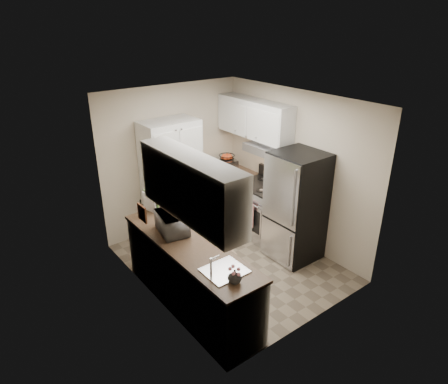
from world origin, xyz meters
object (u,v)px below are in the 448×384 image
at_px(electric_range, 261,209).
at_px(microwave, 173,223).
at_px(wine_bottle, 141,210).
at_px(refrigerator, 296,206).
at_px(toaster_oven, 227,164).
at_px(pantry_cabinet, 172,180).

distance_m(electric_range, microwave, 2.10).
distance_m(electric_range, wine_bottle, 2.20).
bearing_deg(refrigerator, toaster_oven, 89.76).
height_order(pantry_cabinet, electric_range, pantry_cabinet).
bearing_deg(pantry_cabinet, electric_range, -38.22).
height_order(electric_range, refrigerator, refrigerator).
bearing_deg(wine_bottle, pantry_cabinet, 39.57).
distance_m(wine_bottle, toaster_oven, 2.22).
relative_size(electric_range, toaster_oven, 3.17).
height_order(refrigerator, wine_bottle, refrigerator).
bearing_deg(refrigerator, pantry_cabinet, 123.46).
bearing_deg(pantry_cabinet, refrigerator, -56.54).
xyz_separation_m(microwave, wine_bottle, (-0.14, 0.60, -0.01)).
bearing_deg(wine_bottle, toaster_oven, 20.18).
relative_size(wine_bottle, toaster_oven, 0.72).
height_order(microwave, toaster_oven, microwave).
xyz_separation_m(electric_range, microwave, (-1.97, -0.45, 0.58)).
relative_size(microwave, wine_bottle, 1.90).
height_order(wine_bottle, toaster_oven, wine_bottle).
relative_size(electric_range, microwave, 2.32).
distance_m(microwave, wine_bottle, 0.62).
xyz_separation_m(electric_range, toaster_oven, (-0.03, 0.92, 0.54)).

